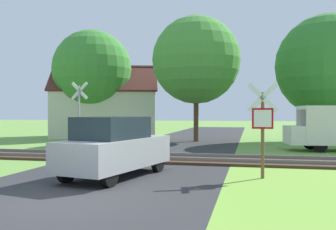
# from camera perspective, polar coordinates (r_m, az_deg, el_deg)

# --- Properties ---
(ground_plane) EXTENTS (160.00, 160.00, 0.00)m
(ground_plane) POSITION_cam_1_polar(r_m,az_deg,el_deg) (8.36, -16.51, -12.81)
(ground_plane) COLOR #6B9942
(road_asphalt) EXTENTS (6.49, 80.00, 0.01)m
(road_asphalt) POSITION_cam_1_polar(r_m,az_deg,el_deg) (10.12, -10.92, -10.46)
(road_asphalt) COLOR #2D2D30
(road_asphalt) RESTS_ON ground
(rail_track) EXTENTS (60.00, 2.60, 0.22)m
(rail_track) POSITION_cam_1_polar(r_m,az_deg,el_deg) (15.23, -2.67, -6.59)
(rail_track) COLOR #422D1E
(rail_track) RESTS_ON ground
(stop_sign_near) EXTENTS (0.88, 0.16, 2.78)m
(stop_sign_near) POSITION_cam_1_polar(r_m,az_deg,el_deg) (11.10, 14.22, -1.23)
(stop_sign_near) COLOR brown
(stop_sign_near) RESTS_ON ground
(crossing_sign_far) EXTENTS (0.88, 0.13, 3.39)m
(crossing_sign_far) POSITION_cam_1_polar(r_m,az_deg,el_deg) (18.49, -13.39, 0.53)
(crossing_sign_far) COLOR #9E9EA5
(crossing_sign_far) RESTS_ON ground
(house) EXTENTS (9.13, 7.25, 5.61)m
(house) POSITION_cam_1_polar(r_m,az_deg,el_deg) (29.64, -9.52, 0.47)
(house) COLOR beige
(house) RESTS_ON ground
(tree_left) EXTENTS (5.88, 5.88, 8.09)m
(tree_left) POSITION_cam_1_polar(r_m,az_deg,el_deg) (28.82, -11.49, 6.81)
(tree_left) COLOR #513823
(tree_left) RESTS_ON ground
(tree_center) EXTENTS (5.78, 5.78, 8.26)m
(tree_center) POSITION_cam_1_polar(r_m,az_deg,el_deg) (24.93, 4.31, 8.35)
(tree_center) COLOR #513823
(tree_center) RESTS_ON ground
(tree_right) EXTENTS (6.56, 6.56, 8.14)m
(tree_right) POSITION_cam_1_polar(r_m,az_deg,el_deg) (25.98, 23.22, 6.86)
(tree_right) COLOR #513823
(tree_right) RESTS_ON ground
(parked_car) EXTENTS (2.50, 4.27, 1.78)m
(parked_car) POSITION_cam_1_polar(r_m,az_deg,el_deg) (11.15, -8.08, -4.83)
(parked_car) COLOR #99999E
(parked_car) RESTS_ON ground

